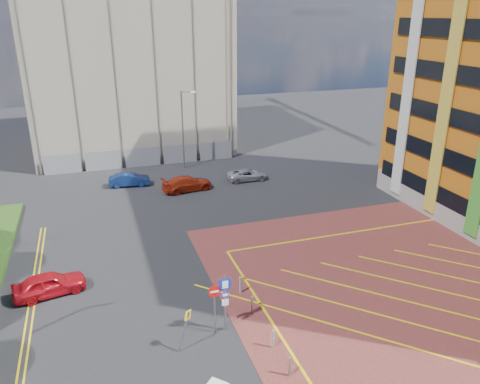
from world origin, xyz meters
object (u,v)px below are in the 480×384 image
sign_cluster (221,299)px  car_blue_back (129,180)px  car_silver_back (247,175)px  car_red_left (49,284)px  lamp_back (183,127)px  car_red_back (187,183)px  warning_sign (185,326)px

sign_cluster → car_blue_back: (-2.28, 23.34, -1.33)m
sign_cluster → car_silver_back: bearing=67.8°
car_red_left → car_blue_back: bearing=-31.4°
lamp_back → car_red_back: (-1.17, -6.55, -3.69)m
lamp_back → warning_sign: size_ratio=3.56×
car_blue_back → car_silver_back: 11.19m
lamp_back → car_silver_back: bearing=-48.3°
car_silver_back → lamp_back: bearing=42.0°
lamp_back → car_blue_back: 8.01m
car_blue_back → lamp_back: bearing=-52.3°
sign_cluster → car_red_back: (2.61, 20.47, -1.29)m
warning_sign → car_red_back: (4.63, 21.33, -0.76)m
car_red_back → car_silver_back: car_red_back is taller
warning_sign → car_red_left: warning_sign is taller
sign_cluster → warning_sign: sign_cluster is taller
warning_sign → car_blue_back: warning_sign is taller
car_silver_back → car_red_back: bearing=99.3°
lamp_back → warning_sign: lamp_back is taller
car_red_back → car_silver_back: (6.14, 0.96, -0.13)m
lamp_back → car_silver_back: lamp_back is taller
car_red_left → car_blue_back: size_ratio=1.07×
lamp_back → car_red_left: bearing=-120.6°
warning_sign → lamp_back: bearing=78.2°
warning_sign → car_red_left: bearing=132.0°
lamp_back → car_silver_back: size_ratio=2.06×
car_blue_back → car_silver_back: (11.03, -1.91, -0.08)m
car_blue_back → car_red_left: bearing=166.5°
lamp_back → sign_cluster: size_ratio=2.50×
lamp_back → car_blue_back: bearing=-148.8°
car_red_left → car_silver_back: car_red_left is taller
car_silver_back → sign_cluster: bearing=158.1°
sign_cluster → car_red_left: sign_cluster is taller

